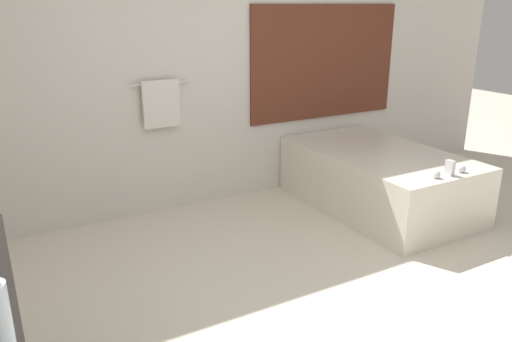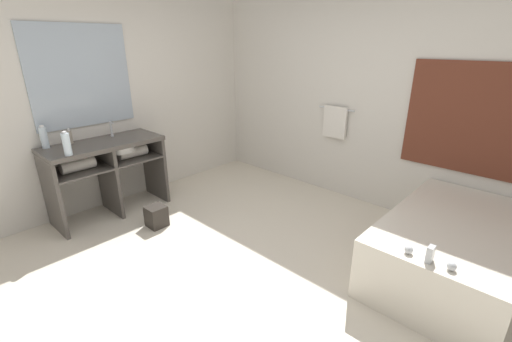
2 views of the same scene
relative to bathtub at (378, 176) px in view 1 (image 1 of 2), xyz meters
The scene contains 3 objects.
ground_plane 1.97m from the bathtub, 137.10° to the right, with size 16.00×16.00×0.00m, color beige.
wall_back_with_blinds 1.95m from the bathtub, 146.76° to the left, with size 7.40×0.13×2.70m.
bathtub is the anchor object (origin of this frame).
Camera 1 is at (-1.63, -1.88, 1.77)m, focal length 35.00 mm.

